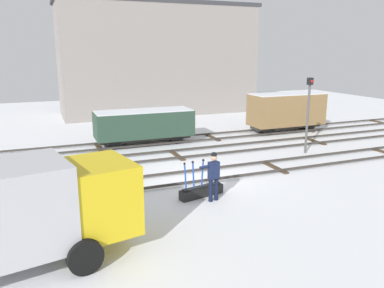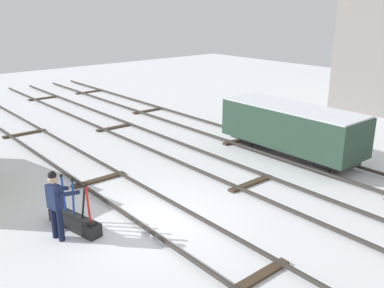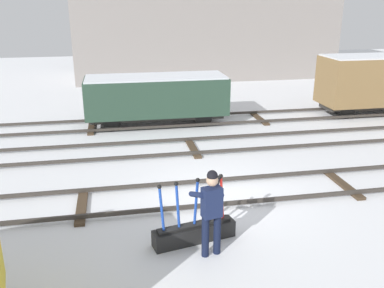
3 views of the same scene
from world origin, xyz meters
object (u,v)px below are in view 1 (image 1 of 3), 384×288
signal_post (308,108)px  freight_car_near_switch (144,124)px  delivery_truck (3,213)px  freight_car_back_track (286,110)px  switch_lever_frame (201,190)px  rail_worker (213,173)px

signal_post → freight_car_near_switch: 9.16m
freight_car_near_switch → signal_post: bearing=-34.0°
delivery_truck → freight_car_back_track: 20.23m
freight_car_near_switch → freight_car_back_track: freight_car_back_track is taller
switch_lever_frame → rail_worker: size_ratio=1.00×
freight_car_back_track → switch_lever_frame: bearing=-138.4°
signal_post → freight_car_back_track: signal_post is taller
switch_lever_frame → signal_post: bearing=14.2°
signal_post → freight_car_back_track: 5.72m
freight_car_back_track → rail_worker: bearing=-136.1°
freight_car_back_track → signal_post: bearing=-114.5°
delivery_truck → signal_post: signal_post is taller
rail_worker → delivery_truck: (-6.65, -2.38, 0.53)m
signal_post → freight_car_near_switch: bearing=145.6°
freight_car_near_switch → delivery_truck: bearing=-118.8°
switch_lever_frame → freight_car_near_switch: bearing=76.8°
switch_lever_frame → signal_post: signal_post is taller
delivery_truck → freight_car_near_switch: (6.61, 11.80, -0.39)m
rail_worker → freight_car_near_switch: size_ratio=0.33×
rail_worker → freight_car_back_track: freight_car_back_track is taller
signal_post → delivery_truck: bearing=-154.7°
delivery_truck → freight_car_near_switch: 13.53m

